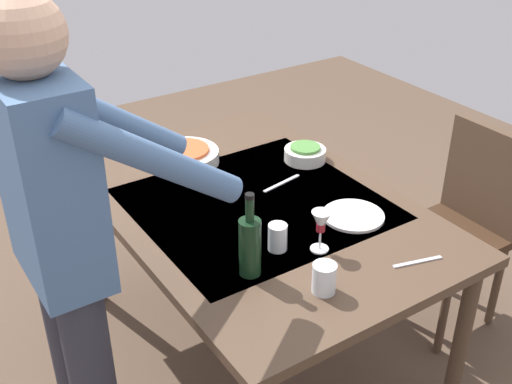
# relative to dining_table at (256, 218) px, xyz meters

# --- Properties ---
(ground_plane) EXTENTS (6.00, 6.00, 0.00)m
(ground_plane) POSITION_rel_dining_table_xyz_m (0.00, 0.00, -0.68)
(ground_plane) COLOR brown
(dining_table) EXTENTS (1.54, 1.04, 0.75)m
(dining_table) POSITION_rel_dining_table_xyz_m (0.00, 0.00, 0.00)
(dining_table) COLOR #4C3828
(dining_table) RESTS_ON ground_plane
(chair_near) EXTENTS (0.40, 0.40, 0.91)m
(chair_near) POSITION_rel_dining_table_xyz_m (-0.29, -0.90, -0.15)
(chair_near) COLOR #352114
(chair_near) RESTS_ON ground_plane
(person_server) EXTENTS (0.42, 0.61, 1.69)m
(person_server) POSITION_rel_dining_table_xyz_m (-0.20, 0.78, 0.28)
(person_server) COLOR #2D2D38
(person_server) RESTS_ON ground_plane
(wine_bottle) EXTENTS (0.07, 0.07, 0.30)m
(wine_bottle) POSITION_rel_dining_table_xyz_m (-0.36, 0.26, 0.18)
(wine_bottle) COLOR black
(wine_bottle) RESTS_ON dining_table
(wine_glass_left) EXTENTS (0.07, 0.07, 0.15)m
(wine_glass_left) POSITION_rel_dining_table_xyz_m (-0.38, -0.01, 0.17)
(wine_glass_left) COLOR white
(wine_glass_left) RESTS_ON dining_table
(water_cup_near_left) EXTENTS (0.08, 0.08, 0.10)m
(water_cup_near_left) POSITION_rel_dining_table_xyz_m (-0.56, 0.12, 0.12)
(water_cup_near_left) COLOR silver
(water_cup_near_left) RESTS_ON dining_table
(water_cup_near_right) EXTENTS (0.07, 0.07, 0.10)m
(water_cup_near_right) POSITION_rel_dining_table_xyz_m (-0.30, 0.11, 0.12)
(water_cup_near_right) COLOR silver
(water_cup_near_right) RESTS_ON dining_table
(serving_bowl_pasta) EXTENTS (0.30, 0.30, 0.07)m
(serving_bowl_pasta) POSITION_rel_dining_table_xyz_m (0.46, 0.07, 0.10)
(serving_bowl_pasta) COLOR white
(serving_bowl_pasta) RESTS_ON dining_table
(side_bowl_salad) EXTENTS (0.18, 0.18, 0.07)m
(side_bowl_salad) POSITION_rel_dining_table_xyz_m (0.19, -0.38, 0.10)
(side_bowl_salad) COLOR white
(side_bowl_salad) RESTS_ON dining_table
(dinner_plate_near) EXTENTS (0.23, 0.23, 0.01)m
(dinner_plate_near) POSITION_rel_dining_table_xyz_m (-0.28, -0.25, 0.07)
(dinner_plate_near) COLOR white
(dinner_plate_near) RESTS_ON dining_table
(table_knife) EXTENTS (0.05, 0.20, 0.00)m
(table_knife) POSITION_rel_dining_table_xyz_m (0.07, -0.17, 0.07)
(table_knife) COLOR silver
(table_knife) RESTS_ON dining_table
(table_fork) EXTENTS (0.06, 0.18, 0.00)m
(table_fork) POSITION_rel_dining_table_xyz_m (-0.62, -0.24, 0.07)
(table_fork) COLOR silver
(table_fork) RESTS_ON dining_table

